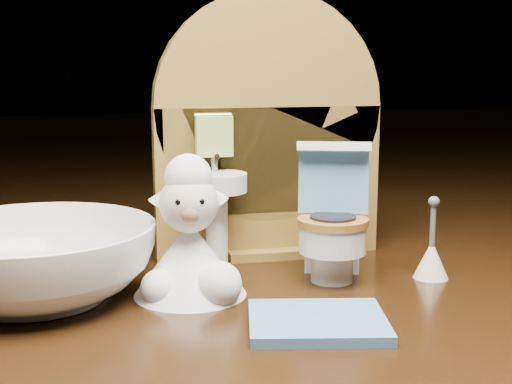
{
  "coord_description": "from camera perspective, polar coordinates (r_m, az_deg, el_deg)",
  "views": [
    {
      "loc": [
        -0.1,
        -0.33,
        0.11
      ],
      "look_at": [
        -0.02,
        0.02,
        0.05
      ],
      "focal_mm": 50.0,
      "sensor_mm": 36.0,
      "label": 1
    }
  ],
  "objects": [
    {
      "name": "backdrop_panel",
      "position": [
        0.41,
        0.86,
        4.05
      ],
      "size": [
        0.13,
        0.05,
        0.15
      ],
      "color": "olive",
      "rests_on": "ground"
    },
    {
      "name": "toy_toilet",
      "position": [
        0.37,
        6.15,
        -2.93
      ],
      "size": [
        0.04,
        0.05,
        0.07
      ],
      "rotation": [
        0.0,
        0.0,
        -0.33
      ],
      "color": "white",
      "rests_on": "ground"
    },
    {
      "name": "bath_mat",
      "position": [
        0.31,
        4.94,
        -10.31
      ],
      "size": [
        0.07,
        0.06,
        0.0
      ],
      "primitive_type": "cube",
      "rotation": [
        0.0,
        0.0,
        -0.2
      ],
      "color": "teal",
      "rests_on": "ground"
    },
    {
      "name": "toilet_brush",
      "position": [
        0.38,
        13.86,
        -5.04
      ],
      "size": [
        0.02,
        0.02,
        0.04
      ],
      "color": "white",
      "rests_on": "ground"
    },
    {
      "name": "plush_lamb",
      "position": [
        0.34,
        -5.29,
        -4.38
      ],
      "size": [
        0.05,
        0.05,
        0.07
      ],
      "rotation": [
        0.0,
        0.0,
        -0.09
      ],
      "color": "white",
      "rests_on": "ground"
    },
    {
      "name": "ceramic_bowl",
      "position": [
        0.35,
        -17.29,
        -5.41
      ],
      "size": [
        0.14,
        0.14,
        0.04
      ],
      "primitive_type": "imported",
      "rotation": [
        0.0,
        0.0,
        0.24
      ],
      "color": "white",
      "rests_on": "ground"
    }
  ]
}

